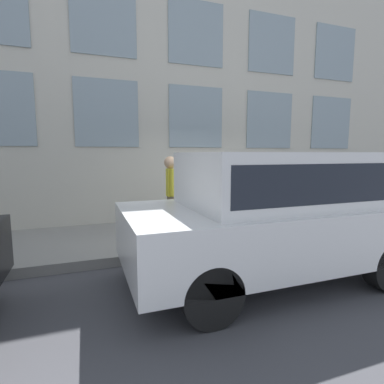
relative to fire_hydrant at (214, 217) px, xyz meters
name	(u,v)px	position (x,y,z in m)	size (l,w,h in m)	color
ground_plane	(242,251)	(-0.68, -0.29, -0.55)	(80.00, 80.00, 0.00)	#47474C
sidewalk	(215,231)	(0.59, -0.29, -0.46)	(2.55, 60.00, 0.17)	gray
building_facade	(194,80)	(2.01, -0.29, 3.20)	(0.33, 40.00, 7.50)	beige
fire_hydrant	(214,217)	(0.00, 0.00, 0.00)	(0.35, 0.46, 0.74)	#2D7260
person	(170,187)	(0.57, 0.78, 0.61)	(0.40, 0.26, 1.63)	#726651
parked_truck_white_near	(273,208)	(-1.89, -0.09, 0.51)	(2.00, 4.23, 1.88)	black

